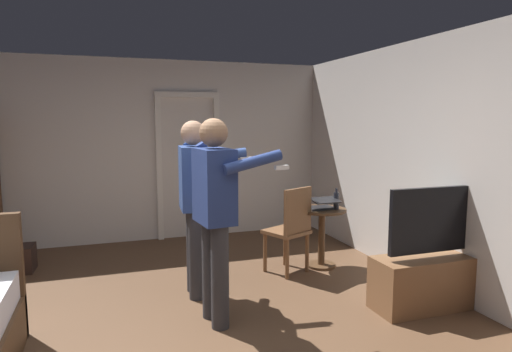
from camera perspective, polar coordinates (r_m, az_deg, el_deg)
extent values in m
cube|color=silver|center=(6.57, -15.56, 3.07)|extent=(5.81, 0.12, 2.58)
cube|color=silver|center=(4.53, 26.60, 0.78)|extent=(0.12, 6.89, 2.58)
cube|color=white|center=(6.54, -12.29, 0.83)|extent=(0.08, 0.08, 2.05)
cube|color=white|center=(6.69, -5.04, 1.10)|extent=(0.08, 0.08, 2.05)
cube|color=white|center=(6.57, -8.81, 10.24)|extent=(0.93, 0.08, 0.08)
cube|color=brown|center=(4.57, 21.77, -12.37)|extent=(1.18, 0.40, 0.49)
cube|color=black|center=(4.40, 22.31, -5.15)|extent=(1.03, 0.05, 0.60)
cube|color=teal|center=(4.42, 22.05, -5.08)|extent=(0.97, 0.01, 0.54)
cylinder|color=#4C331E|center=(5.37, 8.39, -7.98)|extent=(0.08, 0.08, 0.67)
cylinder|color=#4C331E|center=(5.46, 8.33, -11.22)|extent=(0.34, 0.34, 0.03)
cylinder|color=#4C331E|center=(5.29, 8.46, -4.32)|extent=(0.57, 0.57, 0.03)
cube|color=black|center=(5.27, 8.18, -4.05)|extent=(0.33, 0.23, 0.02)
cube|color=black|center=(5.15, 8.86, -3.07)|extent=(0.33, 0.21, 0.05)
cube|color=navy|center=(5.15, 8.83, -3.06)|extent=(0.30, 0.18, 0.04)
cylinder|color=#25262F|center=(5.26, 10.24, -3.15)|extent=(0.06, 0.06, 0.20)
cylinder|color=#25262F|center=(5.24, 10.27, -1.83)|extent=(0.03, 0.03, 0.05)
cylinder|color=brown|center=(5.41, 3.73, -9.00)|extent=(0.04, 0.04, 0.45)
cylinder|color=brown|center=(5.18, 1.16, -9.75)|extent=(0.04, 0.04, 0.45)
cylinder|color=brown|center=(5.20, 6.55, -9.72)|extent=(0.04, 0.04, 0.45)
cylinder|color=brown|center=(4.95, 4.00, -10.56)|extent=(0.04, 0.04, 0.45)
cube|color=brown|center=(5.12, 3.88, -7.12)|extent=(0.56, 0.56, 0.04)
cube|color=brown|center=(4.95, 5.38, -4.43)|extent=(0.40, 0.21, 0.50)
cylinder|color=#333338|center=(4.00, -5.82, -11.73)|extent=(0.15, 0.15, 0.88)
cylinder|color=#333338|center=(3.80, -4.63, -12.77)|extent=(0.15, 0.15, 0.88)
cube|color=navy|center=(3.72, -5.38, -1.27)|extent=(0.31, 0.44, 0.62)
sphere|color=#936B4C|center=(3.68, -5.46, 5.55)|extent=(0.24, 0.24, 0.24)
cylinder|color=navy|center=(3.95, -5.32, 0.90)|extent=(0.35, 0.13, 0.50)
cylinder|color=navy|center=(3.58, -0.38, 1.79)|extent=(0.52, 0.15, 0.19)
cube|color=white|center=(3.68, 3.31, 1.10)|extent=(0.12, 0.05, 0.04)
cylinder|color=#333338|center=(4.61, -7.96, -9.25)|extent=(0.15, 0.15, 0.87)
cylinder|color=#333338|center=(4.41, -7.63, -10.03)|extent=(0.15, 0.15, 0.87)
cube|color=#334C8C|center=(4.35, -7.97, -0.26)|extent=(0.29, 0.40, 0.61)
sphere|color=tan|center=(4.32, -8.07, 5.49)|extent=(0.24, 0.24, 0.24)
cylinder|color=#334C8C|center=(4.57, -7.18, 1.52)|extent=(0.34, 0.11, 0.50)
cylinder|color=#334C8C|center=(4.15, -4.47, 2.58)|extent=(0.48, 0.12, 0.15)
cube|color=white|center=(4.18, -1.24, 2.22)|extent=(0.12, 0.04, 0.04)
cube|color=black|center=(5.89, -29.34, -9.34)|extent=(0.60, 0.35, 0.30)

